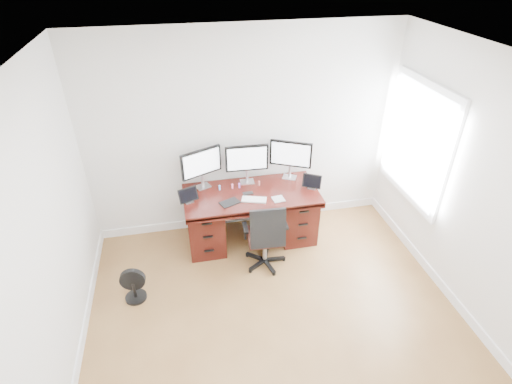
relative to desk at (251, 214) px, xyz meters
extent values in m
plane|color=brown|center=(0.00, -1.83, -0.40)|extent=(4.50, 4.50, 0.00)
cube|color=silver|center=(0.00, 0.42, 0.95)|extent=(4.00, 0.10, 2.70)
cube|color=silver|center=(2.00, -1.83, 0.95)|extent=(0.10, 4.50, 2.70)
cube|color=white|center=(1.97, -0.33, 1.00)|extent=(0.04, 1.30, 1.50)
cube|color=white|center=(1.95, -0.33, 1.00)|extent=(0.01, 1.15, 1.35)
cube|color=#3E110C|center=(0.00, -0.03, 0.32)|extent=(1.70, 0.80, 0.05)
cube|color=#3E110C|center=(-0.60, 0.00, -0.05)|extent=(0.45, 0.70, 0.70)
cube|color=#3E110C|center=(0.60, 0.00, -0.05)|extent=(0.45, 0.70, 0.70)
cube|color=black|center=(0.00, 0.27, 0.10)|extent=(0.74, 0.03, 0.40)
cylinder|color=black|center=(0.07, -0.52, -0.37)|extent=(0.52, 0.52, 0.07)
cylinder|color=silver|center=(0.07, -0.52, -0.15)|extent=(0.05, 0.05, 0.35)
cube|color=#3D1912|center=(0.07, -0.52, 0.02)|extent=(0.45, 0.43, 0.06)
cube|color=black|center=(0.06, -0.72, 0.29)|extent=(0.41, 0.07, 0.49)
cube|color=black|center=(-0.17, -0.51, 0.18)|extent=(0.07, 0.22, 0.03)
cube|color=black|center=(0.31, -0.53, 0.18)|extent=(0.07, 0.22, 0.03)
cylinder|color=black|center=(-1.50, -0.80, -0.39)|extent=(0.24, 0.24, 0.03)
cylinder|color=black|center=(-1.50, -0.80, -0.27)|extent=(0.04, 0.04, 0.20)
cylinder|color=black|center=(-1.50, -0.80, -0.13)|extent=(0.29, 0.09, 0.28)
cube|color=silver|center=(-0.58, 0.24, 0.35)|extent=(0.22, 0.20, 0.01)
cylinder|color=silver|center=(-0.58, 0.24, 0.44)|extent=(0.04, 0.04, 0.18)
cube|color=black|center=(-0.58, 0.24, 0.70)|extent=(0.52, 0.26, 0.35)
cube|color=white|center=(-0.57, 0.22, 0.70)|extent=(0.46, 0.21, 0.30)
cube|color=silver|center=(0.00, 0.24, 0.35)|extent=(0.19, 0.15, 0.01)
cylinder|color=silver|center=(0.00, 0.24, 0.44)|extent=(0.04, 0.04, 0.18)
cube|color=black|center=(0.00, 0.24, 0.70)|extent=(0.55, 0.06, 0.35)
cube|color=white|center=(0.00, 0.22, 0.70)|extent=(0.50, 0.03, 0.30)
cube|color=silver|center=(0.58, 0.24, 0.35)|extent=(0.22, 0.21, 0.01)
cylinder|color=silver|center=(0.58, 0.24, 0.44)|extent=(0.04, 0.04, 0.18)
cube|color=black|center=(0.58, 0.24, 0.70)|extent=(0.51, 0.28, 0.35)
cube|color=white|center=(0.57, 0.22, 0.70)|extent=(0.45, 0.23, 0.30)
cube|color=silver|center=(-0.78, -0.08, 0.35)|extent=(0.12, 0.11, 0.01)
cube|color=black|center=(-0.78, -0.08, 0.45)|extent=(0.25, 0.15, 0.17)
cube|color=silver|center=(0.78, -0.08, 0.35)|extent=(0.13, 0.12, 0.01)
cube|color=black|center=(0.78, -0.08, 0.45)|extent=(0.24, 0.18, 0.17)
cube|color=white|center=(0.00, -0.20, 0.36)|extent=(0.33, 0.22, 0.01)
cube|color=#B9BBC0|center=(0.30, -0.25, 0.35)|extent=(0.16, 0.16, 0.01)
cube|color=black|center=(-0.30, -0.20, 0.35)|extent=(0.27, 0.23, 0.01)
cube|color=black|center=(-0.04, -0.04, 0.35)|extent=(0.13, 0.07, 0.01)
cylinder|color=#5FA3F4|center=(-0.38, 0.12, 0.37)|extent=(0.02, 0.02, 0.05)
sphere|color=#5FA3F4|center=(-0.38, 0.12, 0.41)|extent=(0.03, 0.03, 0.03)
cylinder|color=#DD6185|center=(-0.22, 0.12, 0.37)|extent=(0.02, 0.02, 0.05)
sphere|color=#DD6185|center=(-0.22, 0.12, 0.41)|extent=(0.03, 0.03, 0.03)
cylinder|color=#A053CA|center=(-0.13, 0.12, 0.37)|extent=(0.02, 0.02, 0.05)
sphere|color=#A053CA|center=(-0.13, 0.12, 0.41)|extent=(0.03, 0.03, 0.03)
cylinder|color=#974B41|center=(0.13, 0.12, 0.37)|extent=(0.02, 0.02, 0.05)
sphere|color=#974B41|center=(0.13, 0.12, 0.41)|extent=(0.03, 0.03, 0.03)
camera|label=1|loc=(-0.81, -4.19, 3.08)|focal=28.00mm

